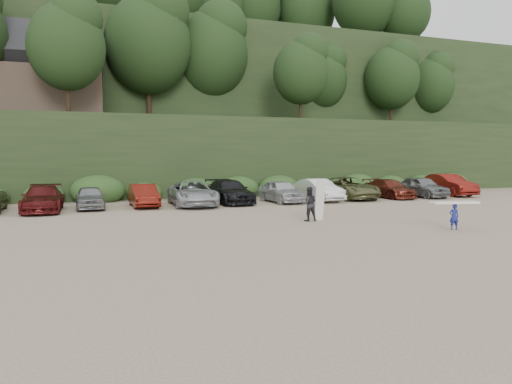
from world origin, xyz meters
name	(u,v)px	position (x,y,z in m)	size (l,w,h in m)	color
ground	(318,223)	(0.00, 0.00, 0.00)	(120.00, 120.00, 0.00)	tan
hillside_backdrop	(165,82)	(-0.26, 35.93, 11.22)	(90.00, 41.50, 28.00)	black
parked_cars	(227,192)	(-1.23, 10.00, 0.74)	(39.70, 6.32, 1.64)	#98989D
child_surfer	(454,211)	(4.53, -3.74, 0.82)	(2.09, 0.98, 1.21)	navy
adult_surfer	(310,204)	(0.04, 0.89, 0.84)	(1.28, 0.69, 1.94)	black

